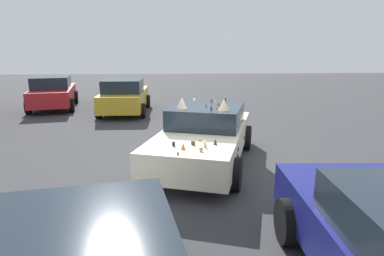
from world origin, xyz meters
TOP-DOWN VIEW (x-y plane):
  - ground_plane at (0.00, 0.00)m, footprint 60.00×60.00m
  - art_car_decorated at (0.06, -0.02)m, footprint 4.90×3.10m
  - parked_sedan_behind_right at (6.76, 2.89)m, footprint 4.07×2.03m
  - parked_sedan_near_right at (8.03, 6.43)m, footprint 4.34×2.61m

SIDE VIEW (x-z plane):
  - ground_plane at x=0.00m, z-range 0.00..0.00m
  - art_car_decorated at x=0.06m, z-range -0.13..1.54m
  - parked_sedan_behind_right at x=6.76m, z-range -0.02..1.48m
  - parked_sedan_near_right at x=8.03m, z-range 0.00..1.52m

